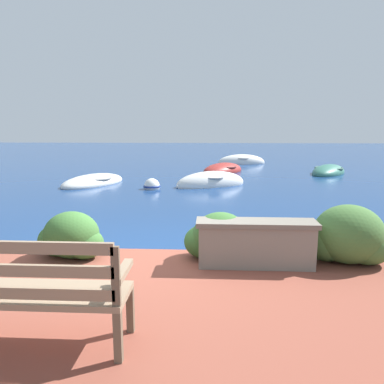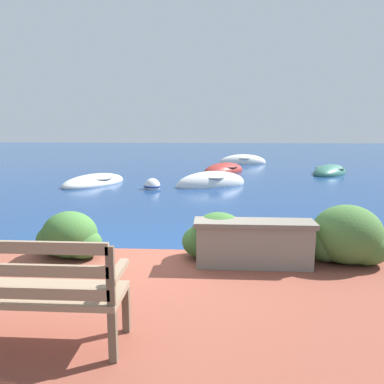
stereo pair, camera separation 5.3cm
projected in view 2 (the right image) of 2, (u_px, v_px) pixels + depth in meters
name	position (u px, v px, depth m)	size (l,w,h in m)	color
ground_plane	(148.00, 263.00, 5.41)	(80.00, 80.00, 0.00)	navy
park_bench	(29.00, 289.00, 2.92)	(1.47, 0.48, 0.93)	brown
stone_wall	(254.00, 243.00, 4.68)	(1.49, 0.39, 0.58)	gray
hedge_clump_left	(69.00, 237.00, 5.01)	(0.92, 0.66, 0.63)	#38662D
hedge_clump_centre	(217.00, 239.00, 4.92)	(0.93, 0.67, 0.63)	#38662D
hedge_clump_right	(345.00, 238.00, 4.80)	(1.11, 0.80, 0.76)	#426B33
rowboat_nearest	(211.00, 184.00, 12.48)	(2.63, 1.98, 0.86)	silver
rowboat_mid	(94.00, 182.00, 12.87)	(2.28, 2.98, 0.60)	silver
rowboat_far	(330.00, 172.00, 15.66)	(2.33, 2.81, 0.68)	#336B5B
rowboat_outer	(224.00, 171.00, 16.20)	(2.35, 2.67, 0.71)	#9E2D28
rowboat_distant	(243.00, 162.00, 19.78)	(2.65, 1.36, 0.88)	silver
mooring_buoy	(152.00, 186.00, 11.86)	(0.55, 0.55, 0.50)	white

